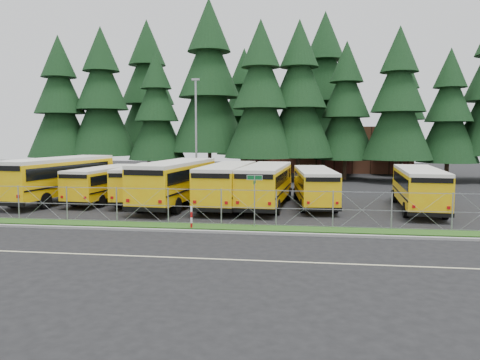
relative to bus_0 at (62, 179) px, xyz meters
name	(u,v)px	position (x,y,z in m)	size (l,w,h in m)	color
ground	(242,222)	(14.43, -6.52, -1.63)	(120.00, 120.00, 0.00)	black
curb	(233,232)	(14.43, -9.62, -1.57)	(50.00, 0.25, 0.12)	gray
grass_verge	(238,227)	(14.43, -8.22, -1.60)	(50.00, 1.40, 0.06)	#224714
road_lane_line	(215,259)	(14.43, -14.52, -1.62)	(50.00, 0.12, 0.01)	beige
chainlink_fence	(239,207)	(14.43, -7.52, -0.63)	(44.00, 0.10, 2.00)	#94969C
brick_building	(324,149)	(20.43, 33.48, 1.37)	(22.00, 10.00, 6.00)	brown
bus_0	(62,179)	(0.00, 0.00, 0.00)	(2.93, 12.40, 3.25)	#FFB608
bus_1	(107,184)	(3.37, 0.41, -0.34)	(2.31, 9.79, 2.57)	#FFB608
bus_2	(144,184)	(6.13, 0.63, -0.28)	(2.42, 10.23, 2.68)	#FFB608
bus_3	(178,183)	(9.14, -0.97, -0.06)	(2.81, 11.91, 3.12)	#FFB608
bus_4	(229,185)	(12.71, -0.76, -0.17)	(2.62, 11.11, 2.91)	#FFB608
bus_5	(266,186)	(15.33, -0.70, -0.18)	(2.60, 11.01, 2.89)	#FFB608
bus_6	(314,187)	(18.58, 0.16, -0.32)	(2.35, 9.94, 2.61)	#FFB608
bus_east	(418,189)	(25.27, -0.79, -0.24)	(2.50, 10.58, 2.77)	#FFB608
street_sign	(255,190)	(15.30, -7.93, 0.41)	(0.84, 0.55, 2.81)	#94969C
striped_bollard	(191,217)	(12.05, -8.72, -1.03)	(0.11, 0.11, 1.20)	#B20C0C
light_standard	(196,129)	(7.73, 10.63, 3.88)	(0.70, 0.35, 10.14)	#94969C
conifer_0	(60,107)	(-10.21, 18.57, 6.53)	(7.38, 7.38, 16.32)	black
conifer_1	(102,102)	(-5.53, 19.56, 7.05)	(7.85, 7.85, 17.35)	black
conifer_2	(157,115)	(1.03, 19.50, 5.58)	(6.52, 6.52, 14.41)	black
conifer_3	(209,89)	(6.88, 20.95, 8.57)	(9.22, 9.22, 20.39)	black
conifer_4	(260,101)	(13.12, 17.46, 6.89)	(7.70, 7.70, 17.04)	black
conifer_5	(299,101)	(17.13, 19.12, 7.01)	(7.81, 7.81, 17.27)	black
conifer_6	(346,111)	(22.25, 20.65, 5.96)	(6.86, 6.86, 15.16)	black
conifer_7	(398,105)	(27.37, 18.35, 6.43)	(7.29, 7.29, 16.12)	black
conifer_8	(449,115)	(32.71, 19.39, 5.34)	(6.30, 6.30, 13.94)	black
conifer_10	(148,97)	(-2.44, 26.56, 8.20)	(8.89, 8.89, 19.66)	black
conifer_11	(244,111)	(9.85, 29.06, 6.47)	(7.32, 7.32, 16.20)	black
conifer_12	(324,94)	(20.10, 26.70, 8.34)	(9.01, 9.01, 19.93)	black
conifer_13	(403,114)	(29.63, 27.29, 5.86)	(6.77, 6.77, 14.98)	black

